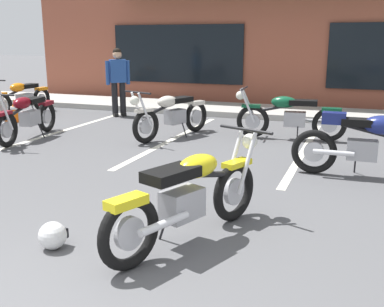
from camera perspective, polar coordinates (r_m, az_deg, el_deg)
The scene contains 13 objects.
ground_plane at distance 5.58m, azimuth -3.31°, elevation -5.66°, with size 80.00×80.00×0.00m, color #515154.
sidewalk_kerb at distance 11.95m, azimuth 10.08°, elevation 5.13°, with size 22.00×1.80×0.14m, color #A8A59E.
brick_storefront_building at distance 15.62m, azimuth 13.16°, elevation 14.41°, with size 16.00×6.00×4.14m.
painted_stall_lines at distance 8.51m, azimuth 5.49°, elevation 1.24°, with size 7.62×4.80×0.01m.
motorcycle_foreground_classic at distance 4.31m, azimuth -0.27°, elevation -5.18°, with size 1.07×2.01×0.98m.
motorcycle_red_sportbike at distance 8.96m, azimuth -2.58°, elevation 4.93°, with size 1.03×2.02×0.98m.
motorcycle_silver_naked at distance 8.96m, azimuth 12.04°, elevation 4.64°, with size 2.11×0.66×0.98m.
motorcycle_blue_standard at distance 6.71m, azimuth 22.17°, elevation 1.37°, with size 2.11×0.66×0.98m.
motorcycle_green_cafe_racer at distance 12.36m, azimuth -20.44°, elevation 6.59°, with size 0.66×2.11×0.98m.
motorcycle_orange_scrambler at distance 9.33m, azimuth -19.90°, elevation 4.47°, with size 0.77×2.10×0.98m.
person_in_black_shirt at distance 11.60m, azimuth -9.21°, elevation 9.28°, with size 0.52×0.47×1.68m.
helmet_on_pavement at distance 4.46m, azimuth -16.96°, elevation -9.74°, with size 0.26×0.26×0.26m.
traffic_cone at distance 11.54m, azimuth -21.23°, elevation 5.02°, with size 0.34×0.34×0.53m.
Camera 1 is at (2.15, -1.49, 1.88)m, focal length 42.80 mm.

